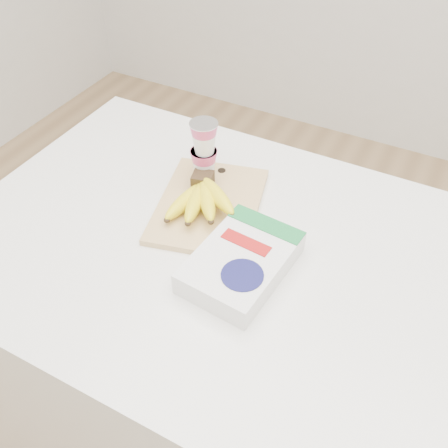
% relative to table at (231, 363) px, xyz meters
% --- Properties ---
extents(room, '(4.00, 4.00, 4.00)m').
position_rel_table_xyz_m(room, '(0.00, 0.00, 0.89)').
color(room, tan).
rests_on(room, ground).
extents(table, '(1.24, 0.83, 0.93)m').
position_rel_table_xyz_m(table, '(0.00, 0.00, 0.00)').
color(table, white).
rests_on(table, ground).
extents(cutting_board, '(0.30, 0.36, 0.02)m').
position_rel_table_xyz_m(cutting_board, '(-0.11, 0.09, 0.47)').
color(cutting_board, '#E4BF7D').
rests_on(cutting_board, table).
extents(bananas, '(0.17, 0.19, 0.06)m').
position_rel_table_xyz_m(bananas, '(-0.12, 0.07, 0.51)').
color(bananas, '#382816').
rests_on(bananas, cutting_board).
extents(yogurt_stack, '(0.07, 0.07, 0.16)m').
position_rel_table_xyz_m(yogurt_stack, '(-0.16, 0.17, 0.56)').
color(yogurt_stack, white).
rests_on(yogurt_stack, cutting_board).
extents(cereal_box, '(0.19, 0.26, 0.05)m').
position_rel_table_xyz_m(cereal_box, '(0.04, -0.05, 0.49)').
color(cereal_box, white).
rests_on(cereal_box, table).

